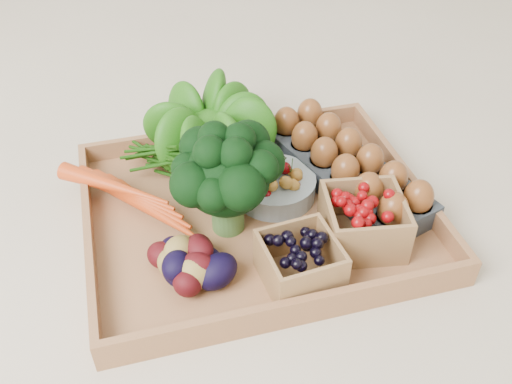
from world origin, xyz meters
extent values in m
plane|color=beige|center=(0.00, 0.00, 0.00)|extent=(4.00, 4.00, 0.00)
cube|color=#9F6B42|center=(0.00, 0.00, 0.01)|extent=(0.55, 0.45, 0.01)
sphere|color=#17520C|center=(-0.03, 0.18, 0.09)|extent=(0.15, 0.15, 0.15)
cylinder|color=#8C9EA5|center=(0.04, 0.04, 0.03)|extent=(0.14, 0.14, 0.04)
cube|color=#333841|center=(0.17, 0.04, 0.03)|extent=(0.22, 0.36, 0.04)
cube|color=black|center=(0.02, -0.16, 0.05)|extent=(0.11, 0.11, 0.07)
cube|color=#710507|center=(0.14, -0.11, 0.06)|extent=(0.14, 0.14, 0.08)
camera|label=1|loc=(-0.18, -0.67, 0.66)|focal=40.00mm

